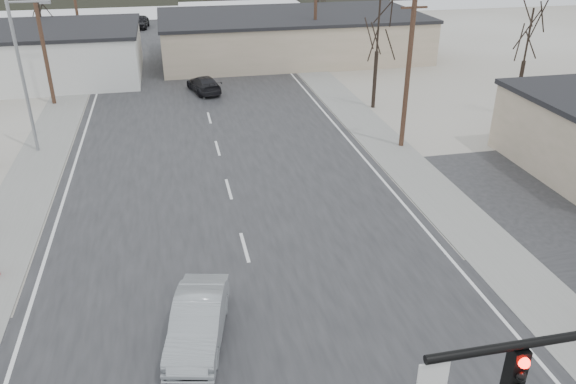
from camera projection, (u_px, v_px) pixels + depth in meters
The scene contains 16 objects.
ground at pixel (281, 379), 17.86m from camera, with size 140.00×140.00×0.00m, color silver.
main_road at pixel (227, 182), 30.98m from camera, with size 18.00×110.00×0.05m, color #252527.
cross_road at pixel (281, 379), 17.85m from camera, with size 90.00×10.00×0.04m, color #252527.
sidewalk_left at pixel (39, 162), 33.36m from camera, with size 3.00×90.00×0.06m, color gray.
sidewalk_right at pixel (377, 136), 37.35m from camera, with size 3.00×90.00×0.06m, color gray.
building_left_far at pixel (10, 55), 48.86m from camera, with size 22.30×12.30×4.50m.
building_right_far at pixel (291, 35), 57.31m from camera, with size 26.30×14.30×4.30m.
upole_left_c at pixel (42, 36), 41.38m from camera, with size 2.20×0.30×10.00m.
upole_right_a at pixel (409, 65), 33.46m from camera, with size 2.20×0.30×10.00m.
upole_right_b at pixel (315, 10), 52.72m from camera, with size 2.20×0.30×10.00m.
streetlight_main at pixel (25, 70), 32.82m from camera, with size 2.40×0.25×9.00m.
tree_right_mid at pixel (378, 28), 40.34m from camera, with size 3.74×3.74×8.33m.
tree_lot at pixel (528, 38), 38.78m from camera, with size 3.52×3.52×7.84m.
sedan_crossing at pixel (198, 321), 19.15m from camera, with size 1.66×4.75×1.56m, color gray.
car_far_a at pixel (204, 84), 46.17m from camera, with size 1.86×4.57×1.33m, color black.
car_far_b at pixel (140, 22), 72.21m from camera, with size 1.84×4.56×1.55m, color black.
Camera 1 is at (-2.57, -13.09, 13.29)m, focal length 35.00 mm.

